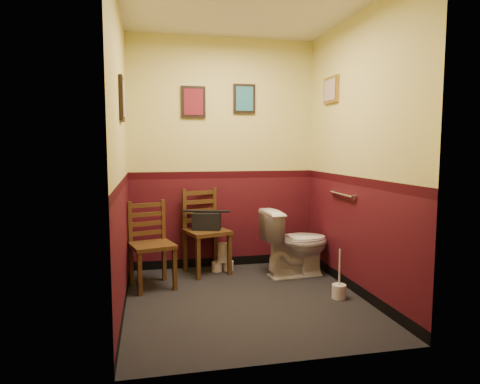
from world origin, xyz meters
name	(u,v)px	position (x,y,z in m)	size (l,w,h in m)	color
floor	(246,300)	(0.00, 0.00, 0.00)	(2.20, 2.40, 0.00)	black
ceiling	(246,2)	(0.00, 0.00, 2.70)	(2.20, 2.40, 0.00)	silver
wall_back	(223,154)	(0.00, 1.20, 1.35)	(2.20, 2.70, 0.00)	#430E17
wall_front	(287,161)	(0.00, -1.20, 1.35)	(2.20, 2.70, 0.00)	#430E17
wall_left	(121,157)	(-1.10, 0.00, 1.35)	(2.40, 2.70, 0.00)	#430E17
wall_right	(357,156)	(1.10, 0.00, 1.35)	(2.40, 2.70, 0.00)	#430E17
grab_bar	(342,195)	(1.07, 0.25, 0.95)	(0.05, 0.56, 0.06)	silver
framed_print_back_a	(193,102)	(-0.35, 1.18, 1.95)	(0.28, 0.04, 0.36)	black
framed_print_back_b	(244,99)	(0.25, 1.18, 2.00)	(0.26, 0.04, 0.34)	black
framed_print_left	(122,99)	(-1.08, 0.10, 1.85)	(0.04, 0.30, 0.38)	black
framed_print_right	(331,90)	(1.08, 0.60, 2.05)	(0.04, 0.34, 0.28)	olive
toilet	(296,243)	(0.72, 0.65, 0.37)	(0.42, 0.75, 0.74)	white
toilet_brush	(339,290)	(0.88, -0.14, 0.08)	(0.13, 0.13, 0.48)	silver
chair_left	(151,245)	(-0.86, 0.59, 0.44)	(0.51, 0.51, 0.88)	#4D3217
chair_right	(205,231)	(-0.25, 1.00, 0.48)	(0.56, 0.56, 0.96)	#4D3217
handbag	(207,221)	(-0.24, 0.95, 0.60)	(0.34, 0.24, 0.23)	black
tp_stack	(223,259)	(-0.05, 0.98, 0.14)	(0.25, 0.16, 0.33)	silver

